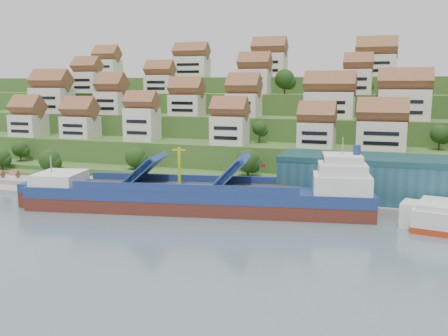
% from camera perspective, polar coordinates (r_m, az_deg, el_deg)
% --- Properties ---
extents(ground, '(300.00, 300.00, 0.00)m').
position_cam_1_polar(ground, '(114.52, -5.98, -4.84)').
color(ground, slate).
rests_on(ground, ground).
extents(quay, '(180.00, 14.00, 2.20)m').
position_cam_1_polar(quay, '(121.73, 5.62, -3.44)').
color(quay, gray).
rests_on(quay, ground).
extents(pebble_beach, '(45.00, 20.00, 1.00)m').
position_cam_1_polar(pebble_beach, '(156.36, -23.73, -1.54)').
color(pebble_beach, gray).
rests_on(pebble_beach, ground).
extents(hillside, '(260.00, 128.00, 31.00)m').
position_cam_1_polar(hillside, '(210.18, 5.91, 4.66)').
color(hillside, '#2D4C1E').
rests_on(hillside, ground).
extents(hillside_village, '(156.68, 63.09, 28.88)m').
position_cam_1_polar(hillside_village, '(166.69, 3.44, 8.10)').
color(hillside_village, beige).
rests_on(hillside_village, ground).
extents(hillside_trees, '(140.60, 62.62, 30.09)m').
position_cam_1_polar(hillside_trees, '(155.74, -1.44, 5.24)').
color(hillside_trees, '#214015').
rests_on(hillside_trees, ground).
extents(warehouse, '(60.00, 15.00, 10.00)m').
position_cam_1_polar(warehouse, '(119.55, 20.99, -1.29)').
color(warehouse, '#214959').
rests_on(warehouse, quay).
extents(flagpole, '(1.28, 0.16, 8.00)m').
position_cam_1_polar(flagpole, '(116.24, 4.19, -1.12)').
color(flagpole, gray).
rests_on(flagpole, quay).
extents(cargo_ship, '(78.28, 25.94, 17.16)m').
position_cam_1_polar(cargo_ship, '(112.50, -2.04, -3.34)').
color(cargo_ship, '#512118').
rests_on(cargo_ship, ground).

